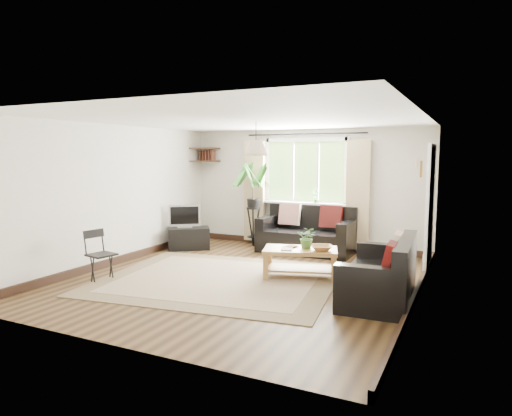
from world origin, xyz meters
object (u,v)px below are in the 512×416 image
at_px(folding_chair, 102,256).
at_px(sofa_back, 307,231).
at_px(tv_stand, 189,238).
at_px(palm_stand, 253,204).
at_px(coffee_table, 300,263).
at_px(sofa_right, 379,270).

bearing_deg(folding_chair, sofa_back, -22.23).
distance_m(tv_stand, folding_chair, 2.52).
xyz_separation_m(palm_stand, folding_chair, (-0.91, -3.35, -0.49)).
bearing_deg(coffee_table, tv_stand, 158.95).
height_order(sofa_back, palm_stand, palm_stand).
distance_m(sofa_right, tv_stand, 4.38).
bearing_deg(folding_chair, palm_stand, -4.23).
relative_size(sofa_right, palm_stand, 0.95).
height_order(sofa_right, tv_stand, sofa_right).
bearing_deg(sofa_right, folding_chair, -80.05).
relative_size(sofa_back, palm_stand, 1.04).
height_order(sofa_right, coffee_table, sofa_right).
relative_size(coffee_table, palm_stand, 0.64).
xyz_separation_m(sofa_back, tv_stand, (-2.24, -0.73, -0.21)).
xyz_separation_m(coffee_table, tv_stand, (-2.77, 1.07, -0.01)).
bearing_deg(sofa_back, sofa_right, -51.49).
bearing_deg(palm_stand, folding_chair, -105.18).
bearing_deg(sofa_back, coffee_table, -72.85).
relative_size(sofa_back, tv_stand, 2.24).
height_order(sofa_back, folding_chair, sofa_back).
xyz_separation_m(sofa_right, palm_stand, (-3.03, 2.46, 0.48)).
distance_m(coffee_table, folding_chair, 3.02).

